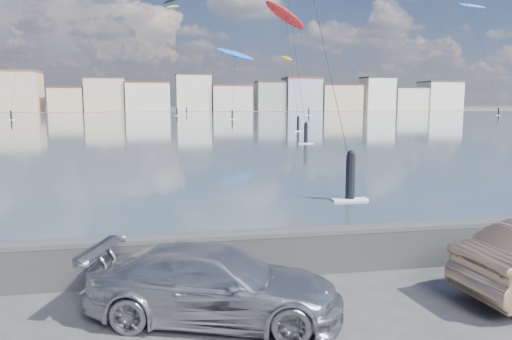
% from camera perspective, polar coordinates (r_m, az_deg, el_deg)
% --- Properties ---
extents(ground, '(700.00, 700.00, 0.00)m').
position_cam_1_polar(ground, '(8.72, -1.67, -18.34)').
color(ground, '#333335').
rests_on(ground, ground).
extents(bay_water, '(500.00, 177.00, 0.00)m').
position_cam_1_polar(bay_water, '(99.31, -10.02, 5.55)').
color(bay_water, '#3B5561').
rests_on(bay_water, ground).
extents(far_shore_strip, '(500.00, 60.00, 0.00)m').
position_cam_1_polar(far_shore_strip, '(207.77, -10.42, 6.70)').
color(far_shore_strip, '#4C473D').
rests_on(far_shore_strip, ground).
extents(seawall, '(400.00, 0.36, 1.08)m').
position_cam_1_polar(seawall, '(11.00, -3.92, -9.44)').
color(seawall, '#28282B').
rests_on(seawall, ground).
extents(far_buildings, '(240.79, 13.26, 14.60)m').
position_cam_1_polar(far_buildings, '(193.76, -10.05, 8.41)').
color(far_buildings, '#B7C6BC').
rests_on(far_buildings, ground).
extents(car_silver, '(4.86, 3.17, 1.31)m').
position_cam_1_polar(car_silver, '(9.05, -4.73, -12.83)').
color(car_silver, '#AAACB2').
rests_on(car_silver, ground).
extents(kitesurfer_1, '(9.59, 16.16, 16.92)m').
position_cam_1_polar(kitesurfer_1, '(119.44, -2.45, 13.02)').
color(kitesurfer_1, blue).
rests_on(kitesurfer_1, ground).
extents(kitesurfer_4, '(7.05, 10.41, 34.07)m').
position_cam_1_polar(kitesurfer_4, '(163.71, -9.47, 17.68)').
color(kitesurfer_4, '#8CD826').
rests_on(kitesurfer_4, ground).
extents(kitesurfer_5, '(5.30, 17.14, 17.58)m').
position_cam_1_polar(kitesurfer_5, '(149.46, 3.54, 12.51)').
color(kitesurfer_5, '#BF8C19').
rests_on(kitesurfer_5, ground).
extents(kitesurfer_6, '(7.94, 14.16, 18.35)m').
position_cam_1_polar(kitesurfer_6, '(75.71, 3.43, 17.02)').
color(kitesurfer_6, red).
rests_on(kitesurfer_6, ground).
extents(kitesurfer_12, '(9.28, 14.71, 32.07)m').
position_cam_1_polar(kitesurfer_12, '(162.26, 23.45, 16.69)').
color(kitesurfer_12, blue).
rests_on(kitesurfer_12, ground).
extents(kitesurfer_14, '(8.26, 13.44, 34.64)m').
position_cam_1_polar(kitesurfer_14, '(149.09, -9.00, 18.67)').
color(kitesurfer_14, black).
rests_on(kitesurfer_14, ground).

